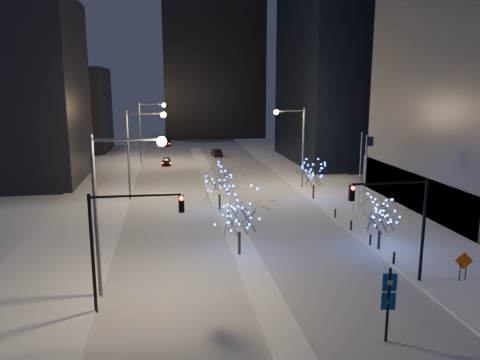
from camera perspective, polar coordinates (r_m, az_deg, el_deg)
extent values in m
plane|color=white|center=(29.30, 3.30, -14.43)|extent=(160.00, 160.00, 0.00)
cube|color=#AAB0BA|center=(62.31, -3.49, -0.33)|extent=(20.00, 130.00, 0.02)
cube|color=silver|center=(57.44, -3.02, -1.29)|extent=(2.00, 80.00, 0.15)
cube|color=silver|center=(51.78, 14.96, -3.10)|extent=(10.00, 90.00, 0.15)
cube|color=silver|center=(48.18, -18.57, -4.41)|extent=(8.00, 90.00, 0.15)
cube|color=black|center=(97.96, -21.09, 7.97)|extent=(18.00, 16.00, 16.00)
cube|color=black|center=(118.58, -3.37, 15.49)|extent=(24.00, 14.00, 42.00)
cylinder|color=#595E66|center=(29.12, -17.14, -4.56)|extent=(0.24, 0.24, 10.00)
cylinder|color=#595E66|center=(27.99, -13.65, 4.82)|extent=(4.00, 0.16, 0.16)
sphere|color=#F5C87A|center=(27.91, -9.53, 4.66)|extent=(0.56, 0.56, 0.56)
cylinder|color=#595E66|center=(53.47, -13.46, 2.82)|extent=(0.24, 0.24, 10.00)
cylinder|color=#595E66|center=(52.86, -11.52, 7.94)|extent=(4.00, 0.16, 0.16)
sphere|color=#F5C87A|center=(52.82, -9.33, 7.85)|extent=(0.56, 0.56, 0.56)
cylinder|color=#595E66|center=(78.23, -12.09, 5.56)|extent=(0.24, 0.24, 10.00)
cylinder|color=#595E66|center=(77.81, -10.75, 9.05)|extent=(4.00, 0.16, 0.16)
sphere|color=#F5C87A|center=(77.78, -9.26, 8.99)|extent=(0.56, 0.56, 0.56)
cylinder|color=#595E66|center=(58.69, 7.70, 3.79)|extent=(0.24, 0.24, 10.00)
cylinder|color=#595E66|center=(57.77, 6.14, 8.39)|extent=(3.50, 0.16, 0.16)
sphere|color=#F5C87A|center=(57.35, 4.43, 8.25)|extent=(0.56, 0.56, 0.56)
cylinder|color=black|center=(27.69, -17.53, -8.69)|extent=(0.20, 0.20, 7.00)
cylinder|color=black|center=(26.47, -12.61, -1.89)|extent=(5.00, 0.14, 0.14)
cube|color=black|center=(26.55, -7.16, -2.88)|extent=(0.32, 0.28, 1.00)
sphere|color=#FF0C05|center=(26.29, -7.17, -2.23)|extent=(0.22, 0.22, 0.22)
cylinder|color=black|center=(32.60, 21.43, -5.89)|extent=(0.20, 0.20, 7.00)
cylinder|color=black|center=(30.62, 17.84, -0.36)|extent=(5.00, 0.14, 0.14)
cube|color=black|center=(29.70, 13.46, -1.56)|extent=(0.32, 0.28, 1.00)
sphere|color=#FF0C05|center=(29.46, 13.62, -0.97)|extent=(0.22, 0.22, 0.22)
cylinder|color=silver|center=(46.53, 14.94, 0.41)|extent=(0.10, 0.10, 8.00)
cube|color=black|center=(46.16, 15.56, 4.57)|extent=(0.70, 0.03, 0.90)
cylinder|color=silver|center=(49.01, 14.41, 0.99)|extent=(0.10, 0.10, 8.00)
cube|color=black|center=(48.67, 14.99, 4.94)|extent=(0.70, 0.03, 0.90)
cylinder|color=black|center=(35.85, 18.25, -8.99)|extent=(0.16, 0.16, 0.90)
cylinder|color=black|center=(39.23, 15.60, -7.05)|extent=(0.16, 0.16, 0.90)
cylinder|color=black|center=(42.71, 13.39, -5.40)|extent=(0.16, 0.16, 0.90)
cylinder|color=black|center=(46.28, 11.53, -4.00)|extent=(0.16, 0.16, 0.90)
imported|color=black|center=(76.63, -8.98, 2.26)|extent=(1.53, 3.76, 1.28)
imported|color=black|center=(85.17, -2.89, 3.34)|extent=(1.83, 4.25, 1.36)
imported|color=black|center=(101.40, -8.97, 4.52)|extent=(2.10, 4.58, 1.30)
cylinder|color=black|center=(35.77, -0.08, -7.70)|extent=(0.22, 0.22, 1.75)
cylinder|color=black|center=(48.37, -2.49, -2.67)|extent=(0.22, 0.22, 1.60)
cylinder|color=black|center=(38.52, 16.57, -7.03)|extent=(0.22, 0.22, 1.44)
cylinder|color=black|center=(53.49, 8.94, -1.44)|extent=(0.22, 0.22, 1.56)
cylinder|color=black|center=(25.34, 17.60, -14.37)|extent=(0.14, 0.14, 3.96)
cube|color=#0C448D|center=(24.83, 17.78, -11.78)|extent=(0.71, 0.23, 0.90)
cube|color=#0C448D|center=(25.24, 17.63, -13.91)|extent=(0.71, 0.23, 0.90)
cylinder|color=black|center=(34.48, 25.22, -10.14)|extent=(0.06, 0.06, 1.16)
cylinder|color=black|center=(34.71, 25.81, -10.05)|extent=(0.06, 0.06, 1.16)
cube|color=orange|center=(34.32, 25.63, -8.87)|extent=(1.16, 0.34, 1.19)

